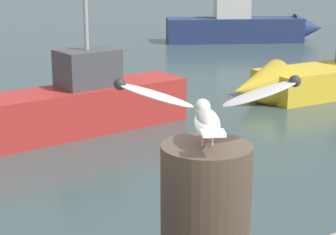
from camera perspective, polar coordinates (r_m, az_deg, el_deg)
name	(u,v)px	position (r m, az deg, el deg)	size (l,w,h in m)	color
seagull	(207,111)	(2.14, 3.82, 0.67)	(0.62, 0.43, 0.26)	#C66860
boat_navy	(246,26)	(22.35, 7.59, 8.74)	(5.63, 3.93, 1.91)	navy
boat_yellow	(334,74)	(14.17, 15.74, 4.08)	(5.84, 1.73, 1.72)	yellow
boat_red	(62,107)	(10.56, -10.23, 0.98)	(4.89, 1.11, 3.45)	#B72D28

